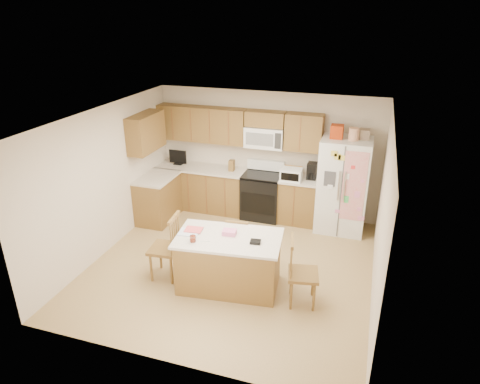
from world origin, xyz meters
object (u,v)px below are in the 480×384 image
(island, at_px, (229,261))
(windsor_chair_right, at_px, (301,274))
(windsor_chair_left, at_px, (166,248))
(stove, at_px, (262,195))
(windsor_chair_back, at_px, (239,243))
(refrigerator, at_px, (343,184))

(island, xyz_separation_m, windsor_chair_right, (1.11, -0.07, 0.06))
(windsor_chair_left, height_order, windsor_chair_right, windsor_chair_left)
(stove, xyz_separation_m, windsor_chair_left, (-0.87, -2.54, 0.04))
(windsor_chair_back, bearing_deg, island, -86.61)
(refrigerator, xyz_separation_m, windsor_chair_back, (-1.46, -1.83, -0.50))
(refrigerator, height_order, windsor_chair_back, refrigerator)
(stove, bearing_deg, windsor_chair_left, -108.93)
(windsor_chair_back, xyz_separation_m, windsor_chair_right, (1.15, -0.66, 0.07))
(island, relative_size, windsor_chair_right, 1.59)
(windsor_chair_left, distance_m, windsor_chair_back, 1.17)
(refrigerator, relative_size, island, 1.24)
(stove, xyz_separation_m, windsor_chair_back, (0.11, -1.89, -0.06))
(refrigerator, distance_m, island, 2.85)
(windsor_chair_left, relative_size, windsor_chair_back, 1.23)
(stove, distance_m, windsor_chair_back, 1.90)
(island, bearing_deg, stove, 93.29)
(stove, height_order, windsor_chair_left, stove)
(refrigerator, xyz_separation_m, windsor_chair_right, (-0.31, -2.49, -0.43))
(refrigerator, xyz_separation_m, windsor_chair_left, (-2.44, -2.47, -0.41))
(stove, bearing_deg, windsor_chair_back, -86.74)
(windsor_chair_left, xyz_separation_m, windsor_chair_back, (0.98, 0.64, -0.09))
(refrigerator, relative_size, windsor_chair_right, 1.97)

